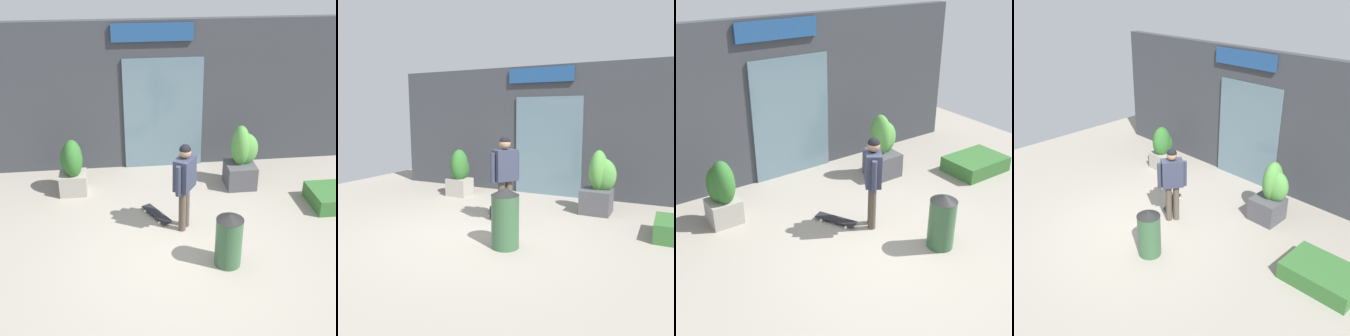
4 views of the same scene
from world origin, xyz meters
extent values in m
plane|color=gray|center=(0.00, 0.00, 0.00)|extent=(12.00, 12.00, 0.00)
cube|color=#383A3F|center=(0.00, 3.40, 1.65)|extent=(8.82, 0.25, 3.30)
cube|color=slate|center=(0.12, 3.26, 1.26)|extent=(1.76, 0.06, 2.52)
cube|color=navy|center=(-0.10, 3.24, 3.05)|extent=(1.71, 0.05, 0.37)
cylinder|color=#4C4238|center=(0.15, 0.53, 0.42)|extent=(0.13, 0.13, 0.83)
cylinder|color=#4C4238|center=(0.24, 0.66, 0.42)|extent=(0.13, 0.13, 0.83)
cube|color=#2D3347|center=(0.19, 0.59, 1.12)|extent=(0.46, 0.51, 0.59)
cylinder|color=#2D3347|center=(0.05, 0.37, 1.09)|extent=(0.09, 0.09, 0.56)
cylinder|color=#2D3347|center=(0.34, 0.81, 1.09)|extent=(0.09, 0.09, 0.56)
sphere|color=#997051|center=(0.19, 0.59, 1.53)|extent=(0.21, 0.21, 0.21)
sphere|color=black|center=(0.19, 0.59, 1.57)|extent=(0.20, 0.20, 0.20)
cube|color=black|center=(-0.27, 1.03, 0.07)|extent=(0.53, 0.77, 0.02)
cylinder|color=silver|center=(-0.48, 1.20, 0.03)|extent=(0.05, 0.06, 0.05)
cylinder|color=silver|center=(-0.29, 1.30, 0.03)|extent=(0.05, 0.06, 0.05)
cylinder|color=silver|center=(-0.25, 0.76, 0.03)|extent=(0.05, 0.06, 0.05)
cylinder|color=silver|center=(-0.06, 0.86, 0.03)|extent=(0.05, 0.06, 0.05)
cube|color=#47474C|center=(1.62, 2.06, 0.25)|extent=(0.61, 0.62, 0.51)
ellipsoid|color=#4C8C3D|center=(1.71, 2.16, 0.81)|extent=(0.57, 0.38, 0.71)
ellipsoid|color=#4C8C3D|center=(1.62, 2.16, 0.89)|extent=(0.38, 0.51, 0.89)
cube|color=gray|center=(-1.89, 2.18, 0.22)|extent=(0.55, 0.49, 0.45)
ellipsoid|color=#2D6628|center=(-1.86, 2.14, 0.79)|extent=(0.40, 0.52, 0.81)
ellipsoid|color=#2D6628|center=(-1.92, 2.24, 0.73)|extent=(0.38, 0.49, 0.68)
ellipsoid|color=#2D6628|center=(-1.88, 2.26, 0.69)|extent=(0.37, 0.50, 0.57)
cylinder|color=#335938|center=(0.74, -0.53, 0.42)|extent=(0.43, 0.43, 0.84)
cone|color=black|center=(0.74, -0.53, 0.90)|extent=(0.44, 0.44, 0.11)
cube|color=#33662D|center=(3.44, 1.06, 0.16)|extent=(1.25, 0.90, 0.32)
camera|label=1|loc=(-0.96, -6.51, 4.80)|focal=49.72mm
camera|label=2|loc=(3.04, -5.21, 2.06)|focal=37.23mm
camera|label=3|loc=(-4.10, -4.76, 4.42)|focal=48.81mm
camera|label=4|loc=(5.49, -4.37, 4.78)|focal=42.16mm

